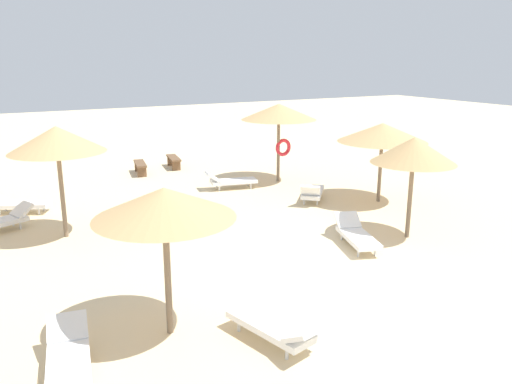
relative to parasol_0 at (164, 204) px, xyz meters
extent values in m
plane|color=beige|center=(3.87, 0.93, -2.41)|extent=(80.00, 80.00, 0.00)
cylinder|color=#75604C|center=(0.00, 0.00, -1.28)|extent=(0.12, 0.12, 2.26)
cone|color=tan|center=(0.00, 0.00, 0.01)|extent=(2.44, 2.44, 0.53)
cylinder|color=#75604C|center=(7.39, 1.71, -1.33)|extent=(0.12, 0.12, 2.17)
cone|color=tan|center=(7.39, 1.71, 0.00)|extent=(2.24, 2.24, 0.69)
cylinder|color=#75604C|center=(7.57, 8.95, -1.15)|extent=(0.12, 0.12, 2.54)
cone|color=tan|center=(7.57, 8.95, 0.32)|extent=(2.89, 2.89, 0.60)
torus|color=red|center=(7.79, 8.95, -1.08)|extent=(0.71, 0.19, 0.70)
cylinder|color=#75604C|center=(9.11, 4.84, -1.34)|extent=(0.12, 0.12, 2.15)
cone|color=tan|center=(9.11, 4.84, -0.05)|extent=(2.96, 2.96, 0.62)
cylinder|color=#75604C|center=(-0.85, 6.19, -1.19)|extent=(0.12, 0.12, 2.46)
cone|color=tan|center=(-0.85, 6.19, 0.29)|extent=(2.51, 2.51, 0.69)
cube|color=white|center=(-1.83, -0.61, -2.13)|extent=(0.89, 1.78, 0.12)
cube|color=white|center=(-1.71, 0.18, -1.95)|extent=(0.71, 0.61, 0.33)
cylinder|color=silver|center=(-1.95, 0.02, -2.30)|extent=(0.06, 0.06, 0.22)
cylinder|color=silver|center=(-1.52, -0.05, -2.30)|extent=(0.06, 0.06, 0.22)
cube|color=white|center=(5.68, 1.72, -2.13)|extent=(1.13, 1.81, 0.12)
cube|color=white|center=(5.93, 2.48, -1.92)|extent=(0.76, 0.68, 0.37)
cylinder|color=silver|center=(5.66, 2.36, -2.30)|extent=(0.06, 0.06, 0.22)
cylinder|color=silver|center=(6.08, 2.22, -2.30)|extent=(0.06, 0.06, 0.22)
cylinder|color=silver|center=(5.29, 1.21, -2.30)|extent=(0.06, 0.06, 0.22)
cylinder|color=silver|center=(5.71, 1.08, -2.30)|extent=(0.06, 0.06, 0.22)
cube|color=white|center=(5.51, 8.73, -2.13)|extent=(1.79, 0.97, 0.12)
cube|color=white|center=(4.73, 8.89, -1.92)|extent=(0.62, 0.73, 0.38)
cylinder|color=silver|center=(4.88, 8.63, -2.30)|extent=(0.06, 0.06, 0.22)
cylinder|color=silver|center=(4.97, 9.06, -2.30)|extent=(0.06, 0.06, 0.22)
cylinder|color=silver|center=(6.05, 8.39, -2.30)|extent=(0.06, 0.06, 0.22)
cylinder|color=silver|center=(6.14, 8.82, -2.30)|extent=(0.06, 0.06, 0.22)
cube|color=white|center=(-1.73, 9.14, -2.13)|extent=(1.81, 1.31, 0.12)
cylinder|color=silver|center=(-2.37, 9.20, -2.30)|extent=(0.06, 0.06, 0.22)
cylinder|color=silver|center=(-2.17, 9.60, -2.30)|extent=(0.06, 0.06, 0.22)
cylinder|color=silver|center=(-1.28, 8.68, -2.30)|extent=(0.06, 0.06, 0.22)
cylinder|color=silver|center=(-1.09, 9.08, -2.30)|extent=(0.06, 0.06, 0.22)
cube|color=white|center=(7.21, 6.02, -2.13)|extent=(1.59, 1.71, 0.12)
cube|color=white|center=(6.69, 5.41, -1.88)|extent=(0.77, 0.75, 0.45)
cylinder|color=silver|center=(6.99, 5.42, -2.30)|extent=(0.06, 0.06, 0.22)
cylinder|color=silver|center=(6.66, 5.71, -2.30)|extent=(0.06, 0.06, 0.22)
cylinder|color=silver|center=(7.77, 6.34, -2.30)|extent=(0.06, 0.06, 0.22)
cylinder|color=silver|center=(7.43, 6.62, -2.30)|extent=(0.06, 0.06, 0.22)
cube|color=white|center=(-1.81, 7.73, -1.91)|extent=(0.69, 0.78, 0.39)
cylinder|color=silver|center=(-2.07, 7.86, -2.30)|extent=(0.06, 0.06, 0.22)
cylinder|color=silver|center=(-1.91, 7.45, -2.30)|extent=(0.06, 0.06, 0.22)
cube|color=white|center=(1.47, -1.09, -2.13)|extent=(1.05, 1.81, 0.12)
cube|color=white|center=(1.67, -1.86, -1.94)|extent=(0.75, 0.66, 0.34)
cylinder|color=silver|center=(1.83, -1.61, -2.30)|extent=(0.06, 0.06, 0.22)
cylinder|color=silver|center=(1.40, -1.72, -2.30)|extent=(0.06, 0.06, 0.22)
cylinder|color=silver|center=(1.53, -0.45, -2.30)|extent=(0.06, 0.06, 0.22)
cylinder|color=silver|center=(1.10, -0.56, -2.30)|extent=(0.06, 0.06, 0.22)
cube|color=brown|center=(3.12, 12.76, -1.96)|extent=(0.65, 1.55, 0.08)
cube|color=brown|center=(3.03, 12.22, -2.21)|extent=(0.38, 0.18, 0.41)
cube|color=brown|center=(3.21, 13.31, -2.21)|extent=(0.38, 0.18, 0.41)
cube|color=brown|center=(4.76, 13.26, -1.96)|extent=(0.62, 1.54, 0.08)
cube|color=brown|center=(4.68, 12.72, -2.21)|extent=(0.37, 0.17, 0.41)
cube|color=brown|center=(4.85, 13.81, -2.21)|extent=(0.37, 0.17, 0.41)
camera|label=1|loc=(-2.56, -8.03, 2.42)|focal=35.99mm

